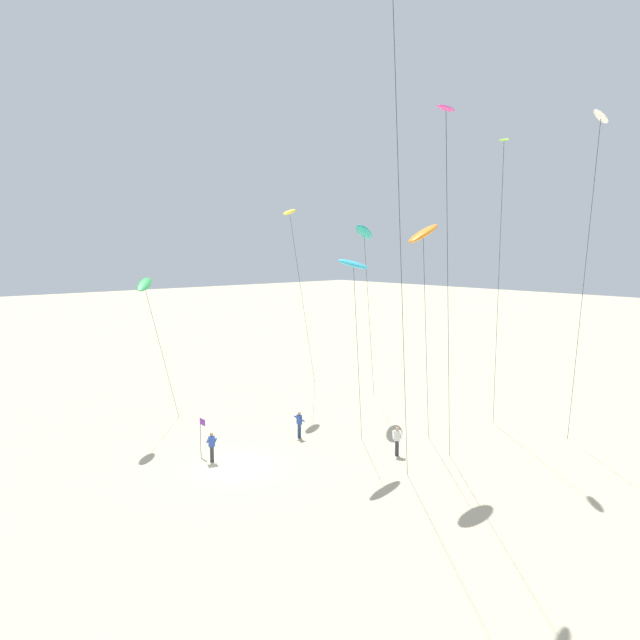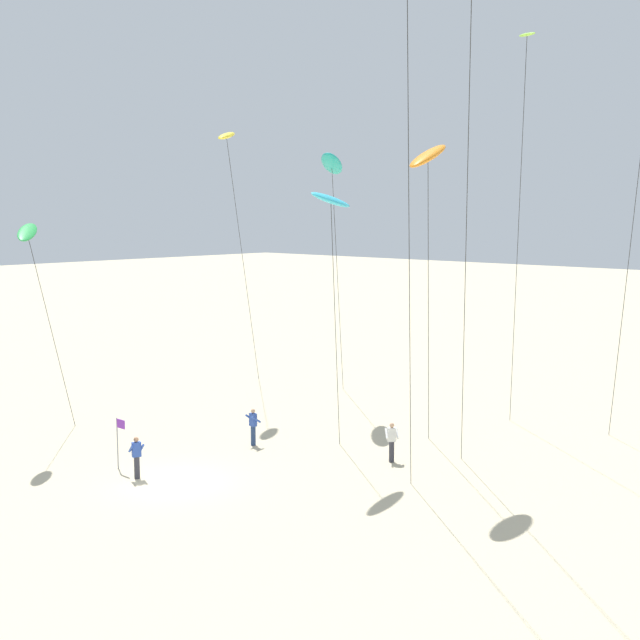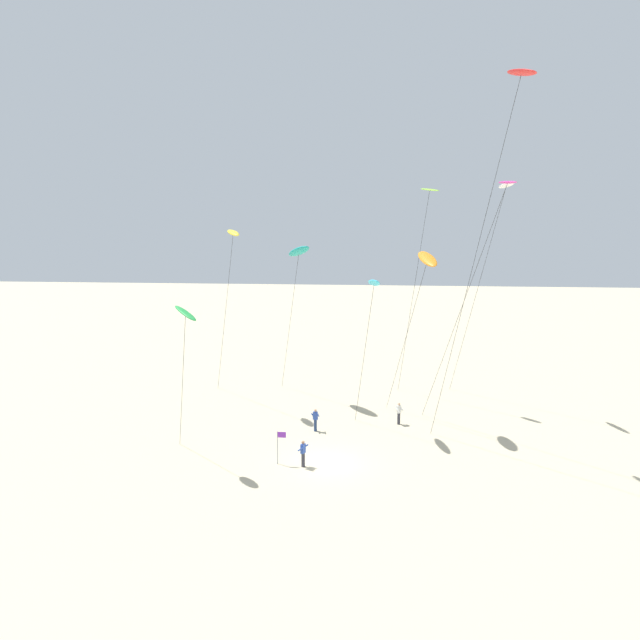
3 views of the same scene
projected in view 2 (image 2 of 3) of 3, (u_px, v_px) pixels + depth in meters
The scene contains 12 objects.
ground_plane at pixel (174, 482), 31.42m from camera, with size 260.00×260.00×0.00m, color beige.
kite_lime at pixel (526, 54), 34.89m from camera, with size 2.93×4.19×18.04m.
kite_yellow at pixel (227, 139), 43.12m from camera, with size 4.23×6.46×14.73m.
kite_orange at pixel (428, 157), 31.04m from camera, with size 3.54×5.86×13.19m.
kite_cyan at pixel (331, 201), 32.74m from camera, with size 1.97×3.53×11.30m.
kite_green at pixel (28, 234), 35.05m from camera, with size 3.00×4.04×10.00m.
kite_magenta at pixel (471, 3), 24.80m from camera, with size 4.79×7.74×17.46m.
kite_teal at pixel (332, 164), 42.21m from camera, with size 3.64×5.26×13.53m.
kite_flyer_nearest at pixel (253, 426), 36.31m from camera, with size 0.57×0.54×1.67m.
kite_flyer_middle at pixel (137, 456), 31.74m from camera, with size 0.66×0.68×1.67m.
kite_flyer_furthest at pixel (392, 441), 33.86m from camera, with size 0.73×0.73×1.67m.
marker_flag at pixel (119, 433), 32.83m from camera, with size 0.56×0.05×2.10m.
Camera 2 is at (24.57, -18.66, 10.28)m, focal length 45.88 mm.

